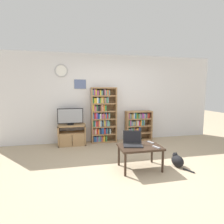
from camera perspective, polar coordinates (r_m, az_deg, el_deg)
ground_plane at (r=3.61m, az=6.15°, el=-18.29°), size 18.00×18.00×0.00m
wall_back at (r=5.34m, az=-0.96°, el=4.51°), size 6.70×0.09×2.60m
tv_stand at (r=5.12m, az=-12.89°, el=-7.26°), size 0.76×0.41×0.58m
television at (r=5.03m, az=-13.45°, el=-1.43°), size 0.70×0.18×0.46m
bookshelf_tall at (r=5.18m, az=-3.20°, el=-1.09°), size 0.75×0.26×1.63m
bookshelf_short at (r=5.49m, az=8.13°, el=-4.26°), size 0.81×0.30×0.92m
coffee_table at (r=3.54m, az=9.12°, el=-11.73°), size 0.82×0.56×0.46m
laptop at (r=3.53m, az=6.75°, el=-9.63°), size 0.42×0.37×0.27m
remote_near_laptop at (r=3.76m, az=12.47°, el=-9.63°), size 0.10×0.16×0.02m
remote_far_from_laptop at (r=3.48m, az=14.23°, el=-11.06°), size 0.11×0.16×0.02m
cat at (r=3.93m, az=20.51°, el=-14.61°), size 0.27×0.51×0.28m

